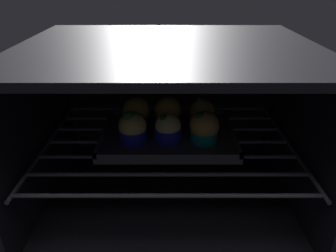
{
  "coord_description": "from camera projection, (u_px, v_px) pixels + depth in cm",
  "views": [
    {
      "loc": [
        -0.3,
        -40.87,
        48.75
      ],
      "look_at": [
        0.0,
        23.17,
        17.05
      ],
      "focal_mm": 34.04,
      "sensor_mm": 36.0,
      "label": 1
    }
  ],
  "objects": [
    {
      "name": "muffin_row0_col0",
      "position": [
        133.0,
        129.0,
        0.67
      ],
      "size": [
        6.0,
        6.0,
        7.34
      ],
      "color": "#1928B7",
      "rests_on": "baking_tray"
    },
    {
      "name": "muffin_row1_col1",
      "position": [
        167.0,
        113.0,
        0.74
      ],
      "size": [
        6.28,
        6.28,
        7.35
      ],
      "color": "#1928B7",
      "rests_on": "baking_tray"
    },
    {
      "name": "oven_cavity",
      "position": [
        168.0,
        120.0,
        0.74
      ],
      "size": [
        59.0,
        47.0,
        37.0
      ],
      "color": "black",
      "rests_on": "ground"
    },
    {
      "name": "muffin_row0_col1",
      "position": [
        167.0,
        129.0,
        0.68
      ],
      "size": [
        5.83,
        5.83,
        6.44
      ],
      "color": "#1928B7",
      "rests_on": "baking_tray"
    },
    {
      "name": "muffin_row1_col2",
      "position": [
        202.0,
        114.0,
        0.74
      ],
      "size": [
        5.83,
        5.83,
        7.14
      ],
      "color": "silver",
      "rests_on": "baking_tray"
    },
    {
      "name": "muffin_row1_col0",
      "position": [
        136.0,
        113.0,
        0.74
      ],
      "size": [
        6.3,
        6.3,
        7.29
      ],
      "color": "#1928B7",
      "rests_on": "baking_tray"
    },
    {
      "name": "muffin_row0_col2",
      "position": [
        204.0,
        128.0,
        0.68
      ],
      "size": [
        6.28,
        6.28,
        7.08
      ],
      "color": "#0C8C84",
      "rests_on": "baking_tray"
    },
    {
      "name": "oven_rack",
      "position": [
        168.0,
        142.0,
        0.72
      ],
      "size": [
        54.8,
        42.0,
        0.8
      ],
      "color": "#51515B",
      "rests_on": "oven_cavity"
    },
    {
      "name": "baking_tray",
      "position": [
        168.0,
        135.0,
        0.73
      ],
      "size": [
        29.57,
        22.05,
        2.2
      ],
      "color": "#4C4C51",
      "rests_on": "oven_rack"
    }
  ]
}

